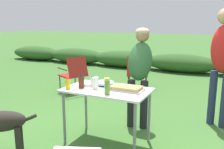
{
  "coord_description": "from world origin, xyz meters",
  "views": [
    {
      "loc": [
        1.4,
        -2.75,
        1.59
      ],
      "look_at": [
        -0.02,
        0.2,
        0.89
      ],
      "focal_mm": 40.0,
      "sensor_mm": 36.0,
      "label": 1
    }
  ],
  "objects": [
    {
      "name": "camp_chair_near_hedge",
      "position": [
        -1.74,
        1.79,
        0.47
      ],
      "size": [
        0.73,
        0.68,
        0.83
      ],
      "rotation": [
        0.0,
        0.0,
        1.11
      ],
      "color": "maroon",
      "rests_on": "ground"
    },
    {
      "name": "mayo_bottle",
      "position": [
        -0.2,
        0.01,
        0.82
      ],
      "size": [
        0.07,
        0.07,
        0.16
      ],
      "color": "silver",
      "rests_on": "folding_table"
    },
    {
      "name": "bbq_sauce_bottle",
      "position": [
        -0.32,
        -0.1,
        0.83
      ],
      "size": [
        0.08,
        0.08,
        0.19
      ],
      "color": "#562314",
      "rests_on": "folding_table"
    },
    {
      "name": "ground_plane",
      "position": [
        0.0,
        0.0,
        0.0
      ],
      "size": [
        60.0,
        60.0,
        0.0
      ],
      "primitive_type": "plane",
      "color": "#3D6B2D"
    },
    {
      "name": "mustard_bottle",
      "position": [
        -0.45,
        -0.21,
        0.82
      ],
      "size": [
        0.06,
        0.06,
        0.16
      ],
      "color": "yellow",
      "rests_on": "folding_table"
    },
    {
      "name": "plate_stack",
      "position": [
        -0.34,
        0.07,
        0.76
      ],
      "size": [
        0.23,
        0.23,
        0.04
      ],
      "primitive_type": "cylinder",
      "color": "white",
      "rests_on": "folding_table"
    },
    {
      "name": "relish_jar",
      "position": [
        0.11,
        -0.21,
        0.84
      ],
      "size": [
        0.07,
        0.07,
        0.2
      ],
      "color": "olive",
      "rests_on": "folding_table"
    },
    {
      "name": "mixing_bowl",
      "position": [
        -0.11,
        0.16,
        0.78
      ],
      "size": [
        0.26,
        0.26,
        0.07
      ],
      "primitive_type": "ellipsoid",
      "color": "#99B2CC",
      "rests_on": "folding_table"
    },
    {
      "name": "folding_table",
      "position": [
        0.0,
        0.0,
        0.66
      ],
      "size": [
        1.1,
        0.64,
        0.74
      ],
      "color": "silver",
      "rests_on": "ground"
    },
    {
      "name": "camp_chair_green_behind_table",
      "position": [
        -0.49,
        2.51,
        0.47
      ],
      "size": [
        0.63,
        0.71,
        0.83
      ],
      "rotation": [
        0.0,
        0.0,
        0.33
      ],
      "color": "maroon",
      "rests_on": "ground"
    },
    {
      "name": "paper_cup_stack",
      "position": [
        -0.13,
        -0.06,
        0.82
      ],
      "size": [
        0.08,
        0.08,
        0.15
      ],
      "primitive_type": "cylinder",
      "color": "white",
      "rests_on": "folding_table"
    },
    {
      "name": "standing_person_with_beanie",
      "position": [
        0.18,
        0.75,
        0.93
      ],
      "size": [
        0.41,
        0.5,
        1.5
      ],
      "rotation": [
        0.0,
        0.0,
        0.1
      ],
      "color": "black",
      "rests_on": "ground"
    },
    {
      "name": "shrub_hedge",
      "position": [
        0.0,
        5.29,
        0.29
      ],
      "size": [
        14.4,
        0.9,
        0.57
      ],
      "color": "#2D5623",
      "rests_on": "ground"
    },
    {
      "name": "standing_person_in_olive_jacket",
      "position": [
        1.28,
        1.24,
        1.09
      ],
      "size": [
        0.43,
        0.38,
        1.78
      ],
      "rotation": [
        0.0,
        0.0,
        -0.4
      ],
      "color": "#232D4C",
      "rests_on": "ground"
    },
    {
      "name": "food_tray",
      "position": [
        0.25,
        0.05,
        0.77
      ],
      "size": [
        0.43,
        0.25,
        0.06
      ],
      "color": "#9E9EA3",
      "rests_on": "folding_table"
    }
  ]
}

